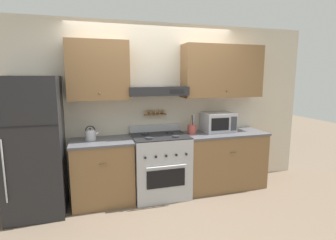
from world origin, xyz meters
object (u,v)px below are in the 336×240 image
(stove_range, at_px, (160,165))
(utensil_crock, at_px, (192,129))
(tea_kettle, at_px, (90,134))
(microwave, at_px, (218,122))
(refrigerator, at_px, (34,147))

(stove_range, xyz_separation_m, utensil_crock, (0.54, 0.10, 0.50))
(tea_kettle, xyz_separation_m, microwave, (1.96, 0.02, 0.07))
(refrigerator, bearing_deg, stove_range, 0.93)
(refrigerator, relative_size, utensil_crock, 6.19)
(refrigerator, bearing_deg, microwave, 3.20)
(tea_kettle, bearing_deg, refrigerator, -169.30)
(refrigerator, height_order, utensil_crock, refrigerator)
(tea_kettle, relative_size, microwave, 0.41)
(tea_kettle, bearing_deg, stove_range, -6.09)
(microwave, xyz_separation_m, utensil_crock, (-0.46, -0.02, -0.08))
(microwave, bearing_deg, stove_range, -173.06)
(stove_range, bearing_deg, utensil_crock, 10.87)
(microwave, distance_m, utensil_crock, 0.46)
(utensil_crock, bearing_deg, refrigerator, -176.60)
(tea_kettle, relative_size, utensil_crock, 0.71)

